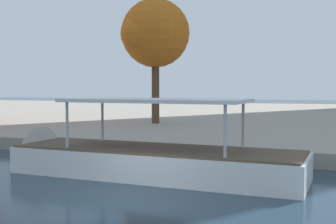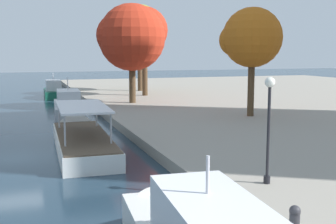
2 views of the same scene
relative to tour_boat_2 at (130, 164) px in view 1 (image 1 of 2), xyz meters
name	(u,v)px [view 1 (image 1 of 2)]	position (x,y,z in m)	size (l,w,h in m)	color
ground_plane	(114,202)	(1.33, -3.68, -0.38)	(220.00, 220.00, 0.00)	#1E3342
dock_promenade	(277,116)	(1.33, 30.91, -0.07)	(120.00, 55.00, 0.63)	gray
tour_boat_2	(130,164)	(0.00, 0.00, 0.00)	(11.74, 3.26, 3.84)	silver
tree_3	(151,34)	(-5.29, 14.24, 6.57)	(4.87, 4.94, 8.80)	#4C3823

